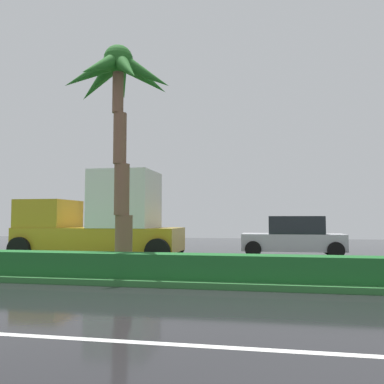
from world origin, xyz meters
TOP-DOWN VIEW (x-y plane):
  - ground_plane at (0.00, 9.00)m, footprint 90.00×42.00m
  - near_lane_divider_stripe at (0.00, 2.00)m, footprint 81.00×0.14m
  - median_strip at (0.00, 8.00)m, footprint 85.50×4.00m
  - median_hedge at (0.00, 6.60)m, footprint 76.50×0.70m
  - palm_tree_mid_left at (-5.09, 8.37)m, footprint 3.44×3.56m
  - box_truck_lead at (-7.08, 11.79)m, footprint 6.40×2.64m
  - car_in_traffic_leading at (0.45, 14.81)m, footprint 4.30×2.02m

SIDE VIEW (x-z plane):
  - ground_plane at x=0.00m, z-range -0.10..0.00m
  - near_lane_divider_stripe at x=0.00m, z-range 0.00..0.01m
  - median_strip at x=0.00m, z-range 0.00..0.15m
  - median_hedge at x=0.00m, z-range 0.15..0.75m
  - car_in_traffic_leading at x=0.45m, z-range -0.03..1.69m
  - box_truck_lead at x=-7.08m, z-range -0.18..3.28m
  - palm_tree_mid_left at x=-5.09m, z-range 2.04..8.87m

